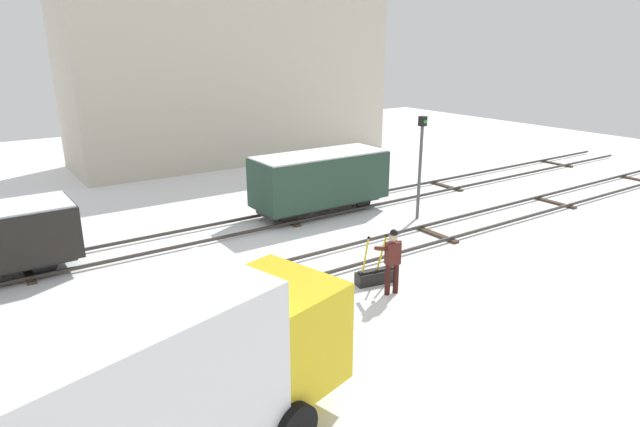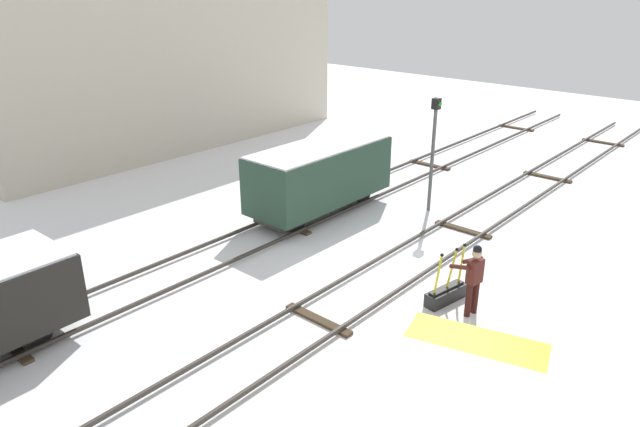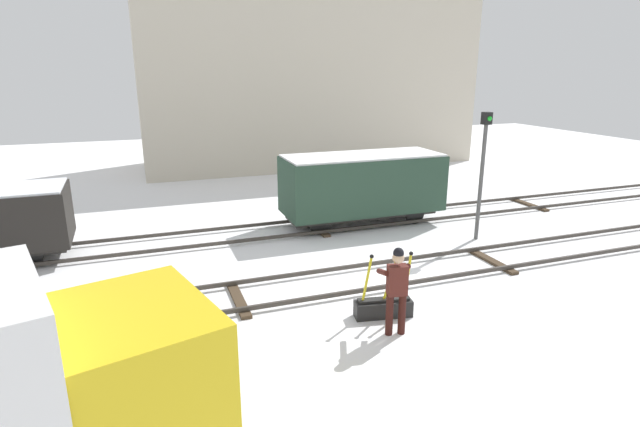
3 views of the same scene
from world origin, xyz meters
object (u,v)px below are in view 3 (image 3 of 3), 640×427
object	(u,v)px
rail_worker	(397,285)
freight_car_mid_siding	(362,185)
signal_post	(483,164)
switch_lever_frame	(384,306)

from	to	relation	value
rail_worker	freight_car_mid_siding	world-z (taller)	freight_car_mid_siding
rail_worker	signal_post	world-z (taller)	signal_post
rail_worker	freight_car_mid_siding	bearing A→B (deg)	80.70
rail_worker	signal_post	size ratio (longest dim) A/B	0.47
rail_worker	signal_post	bearing A→B (deg)	49.91
freight_car_mid_siding	rail_worker	bearing A→B (deg)	-109.12
rail_worker	signal_post	xyz separation A→B (m)	(5.18, 4.33, 1.35)
switch_lever_frame	signal_post	world-z (taller)	signal_post
signal_post	freight_car_mid_siding	size ratio (longest dim) A/B	0.73
rail_worker	freight_car_mid_siding	xyz separation A→B (m)	(2.46, 7.01, 0.34)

